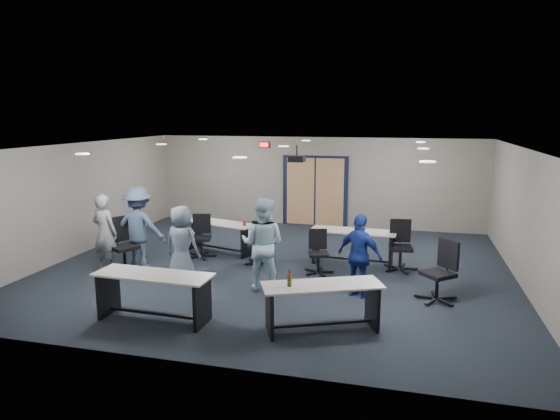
% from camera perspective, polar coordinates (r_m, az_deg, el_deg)
% --- Properties ---
extents(floor, '(10.00, 10.00, 0.00)m').
position_cam_1_polar(floor, '(11.22, -0.23, -6.61)').
color(floor, black).
rests_on(floor, ground).
extents(back_wall, '(10.00, 0.04, 2.70)m').
position_cam_1_polar(back_wall, '(15.23, 4.07, 3.24)').
color(back_wall, gray).
rests_on(back_wall, floor).
extents(front_wall, '(10.00, 0.04, 2.70)m').
position_cam_1_polar(front_wall, '(6.76, -10.03, -6.72)').
color(front_wall, gray).
rests_on(front_wall, floor).
extents(left_wall, '(0.04, 9.00, 2.70)m').
position_cam_1_polar(left_wall, '(13.06, -21.97, 1.19)').
color(left_wall, gray).
rests_on(left_wall, floor).
extents(right_wall, '(0.04, 9.00, 2.70)m').
position_cam_1_polar(right_wall, '(10.79, 26.40, -1.07)').
color(right_wall, gray).
rests_on(right_wall, floor).
extents(ceiling, '(10.00, 9.00, 0.04)m').
position_cam_1_polar(ceiling, '(10.72, -0.24, 7.29)').
color(ceiling, silver).
rests_on(ceiling, back_wall).
extents(double_door, '(2.00, 0.07, 2.20)m').
position_cam_1_polar(double_door, '(15.24, 4.03, 2.10)').
color(double_door, black).
rests_on(double_door, back_wall).
extents(exit_sign, '(0.32, 0.07, 0.18)m').
position_cam_1_polar(exit_sign, '(15.44, -1.82, 7.46)').
color(exit_sign, black).
rests_on(exit_sign, back_wall).
extents(ceiling_projector, '(0.35, 0.32, 0.37)m').
position_cam_1_polar(ceiling_projector, '(11.15, 1.91, 5.90)').
color(ceiling_projector, black).
rests_on(ceiling_projector, ceiling).
extents(ceiling_can_lights, '(6.24, 5.74, 0.02)m').
position_cam_1_polar(ceiling_can_lights, '(10.96, 0.09, 7.21)').
color(ceiling_can_lights, white).
rests_on(ceiling_can_lights, ceiling).
extents(table_front_left, '(1.99, 0.71, 0.80)m').
position_cam_1_polar(table_front_left, '(8.59, -14.25, -8.68)').
color(table_front_left, beige).
rests_on(table_front_left, floor).
extents(table_front_right, '(1.97, 1.34, 1.04)m').
position_cam_1_polar(table_front_right, '(7.98, 4.76, -10.05)').
color(table_front_right, beige).
rests_on(table_front_right, floor).
extents(table_back_left, '(1.96, 1.11, 0.88)m').
position_cam_1_polar(table_back_left, '(12.43, -6.78, -2.47)').
color(table_back_left, beige).
rests_on(table_back_left, floor).
extents(table_back_right, '(1.96, 0.73, 0.78)m').
position_cam_1_polar(table_back_right, '(11.49, 8.34, -3.52)').
color(table_back_right, beige).
rests_on(table_back_right, floor).
extents(chair_back_a, '(0.80, 0.80, 1.02)m').
position_cam_1_polar(chair_back_a, '(12.02, -9.02, -3.01)').
color(chair_back_a, black).
rests_on(chair_back_a, floor).
extents(chair_back_b, '(0.62, 0.62, 0.97)m').
position_cam_1_polar(chair_back_b, '(11.35, -2.48, -3.87)').
color(chair_back_b, black).
rests_on(chair_back_b, floor).
extents(chair_back_c, '(0.73, 0.73, 0.94)m').
position_cam_1_polar(chair_back_c, '(10.72, 4.42, -4.85)').
color(chair_back_c, black).
rests_on(chair_back_c, floor).
extents(chair_back_d, '(0.77, 0.77, 1.10)m').
position_cam_1_polar(chair_back_d, '(11.21, 13.65, -4.01)').
color(chair_back_d, black).
rests_on(chair_back_d, floor).
extents(chair_loose_left, '(1.01, 1.01, 1.18)m').
position_cam_1_polar(chair_loose_left, '(11.33, -17.41, -3.85)').
color(chair_loose_left, black).
rests_on(chair_loose_left, floor).
extents(chair_loose_right, '(1.00, 1.00, 1.12)m').
position_cam_1_polar(chair_loose_right, '(9.57, 17.60, -6.73)').
color(chair_loose_right, black).
rests_on(chair_loose_right, floor).
extents(person_gray, '(0.68, 0.50, 1.70)m').
position_cam_1_polar(person_gray, '(11.42, -19.40, -2.50)').
color(person_gray, gray).
rests_on(person_gray, floor).
extents(person_plaid, '(0.84, 0.62, 1.58)m').
position_cam_1_polar(person_plaid, '(10.32, -11.16, -3.83)').
color(person_plaid, slate).
rests_on(person_plaid, floor).
extents(person_lightblue, '(0.92, 0.73, 1.82)m').
position_cam_1_polar(person_lightblue, '(9.65, -2.00, -3.92)').
color(person_lightblue, '#B1D6EA').
rests_on(person_lightblue, floor).
extents(person_navy, '(1.00, 0.75, 1.58)m').
position_cam_1_polar(person_navy, '(9.42, 9.12, -5.19)').
color(person_navy, navy).
rests_on(person_navy, floor).
extents(person_back, '(1.22, 0.74, 1.83)m').
position_cam_1_polar(person_back, '(11.45, -15.83, -1.93)').
color(person_back, '#3D516F').
rests_on(person_back, floor).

